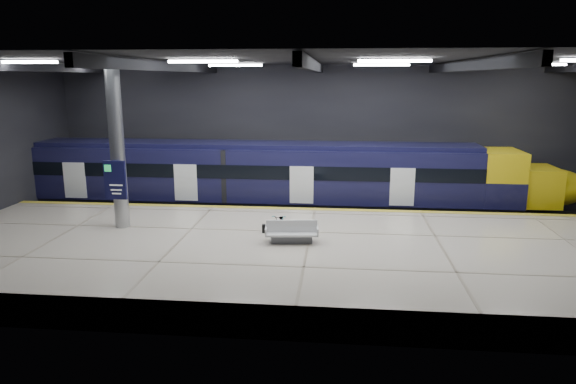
# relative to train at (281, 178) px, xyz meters

# --- Properties ---
(ground) EXTENTS (30.00, 30.00, 0.00)m
(ground) POSITION_rel_train_xyz_m (1.95, -5.50, -2.06)
(ground) COLOR black
(ground) RESTS_ON ground
(room_shell) EXTENTS (30.10, 16.10, 8.05)m
(room_shell) POSITION_rel_train_xyz_m (1.95, -5.49, 3.66)
(room_shell) COLOR black
(room_shell) RESTS_ON ground
(platform) EXTENTS (30.00, 11.00, 1.10)m
(platform) POSITION_rel_train_xyz_m (1.95, -8.00, -1.51)
(platform) COLOR beige
(platform) RESTS_ON ground
(safety_strip) EXTENTS (30.00, 0.40, 0.01)m
(safety_strip) POSITION_rel_train_xyz_m (1.95, -2.75, -0.95)
(safety_strip) COLOR gold
(safety_strip) RESTS_ON platform
(rails) EXTENTS (30.00, 1.52, 0.16)m
(rails) POSITION_rel_train_xyz_m (1.95, 0.00, -1.98)
(rails) COLOR gray
(rails) RESTS_ON ground
(train) EXTENTS (29.40, 2.84, 3.79)m
(train) POSITION_rel_train_xyz_m (0.00, 0.00, 0.00)
(train) COLOR black
(train) RESTS_ON ground
(bench) EXTENTS (2.09, 1.04, 0.89)m
(bench) POSITION_rel_train_xyz_m (1.31, -7.93, -0.65)
(bench) COLOR #595B60
(bench) RESTS_ON platform
(bicycle) EXTENTS (0.62, 1.61, 0.84)m
(bicycle) POSITION_rel_train_xyz_m (0.74, -6.78, -0.54)
(bicycle) COLOR #99999E
(bicycle) RESTS_ON platform
(pannier_bag) EXTENTS (0.31, 0.20, 0.35)m
(pannier_bag) POSITION_rel_train_xyz_m (0.14, -6.78, -0.78)
(pannier_bag) COLOR black
(pannier_bag) RESTS_ON platform
(info_column) EXTENTS (0.90, 0.78, 6.90)m
(info_column) POSITION_rel_train_xyz_m (-6.05, -6.52, 2.40)
(info_column) COLOR #9EA0A5
(info_column) RESTS_ON platform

